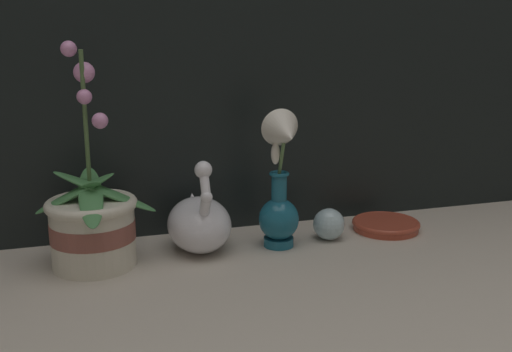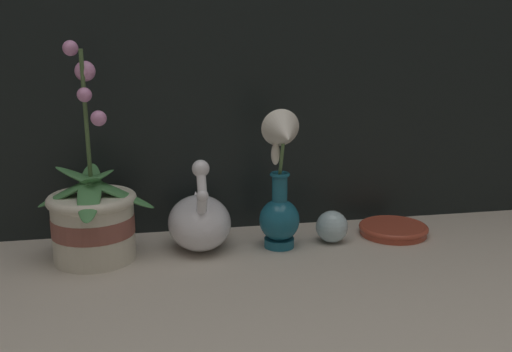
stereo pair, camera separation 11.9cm
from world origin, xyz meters
The scene contains 6 objects.
ground_plane centered at (0.00, 0.00, 0.00)m, with size 2.80×2.80×0.00m, color #BCB2A3.
orchid_potted_plant centered at (-0.33, 0.14, 0.09)m, with size 0.23×0.21×0.42m.
swan_figurine centered at (-0.12, 0.16, 0.06)m, with size 0.13×0.19×0.20m.
blue_vase centered at (0.04, 0.12, 0.13)m, with size 0.08×0.12×0.29m.
glass_sphere centered at (0.16, 0.14, 0.03)m, with size 0.07×0.07×0.07m.
amber_dish centered at (0.30, 0.16, 0.01)m, with size 0.15×0.15×0.02m.
Camera 2 is at (-0.23, -1.00, 0.44)m, focal length 42.00 mm.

